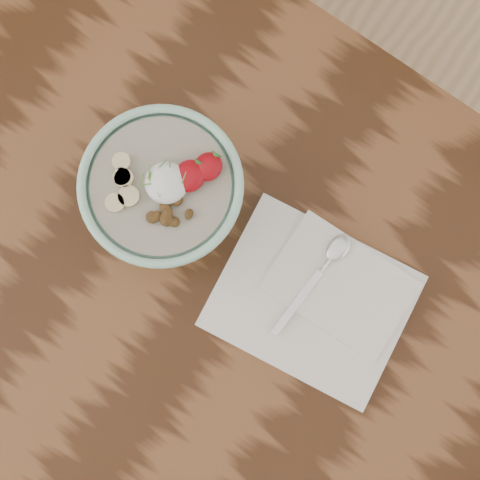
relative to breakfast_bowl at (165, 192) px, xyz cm
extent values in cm
cube|color=#381D0E|center=(12.55, -10.07, -8.82)|extent=(160.00, 90.00, 4.00)
cylinder|color=#A2D9C1|center=(-0.04, -0.04, -6.18)|extent=(8.89, 8.89, 1.27)
torus|color=#A2D9C1|center=(-0.04, -0.04, 4.19)|extent=(20.22, 20.22, 1.16)
cylinder|color=#A69E8A|center=(-0.04, -0.04, 3.56)|extent=(17.15, 17.15, 1.06)
ellipsoid|color=white|center=(0.58, 0.52, 5.09)|extent=(5.20, 5.20, 2.86)
ellipsoid|color=#95060F|center=(3.44, 4.98, 5.01)|extent=(3.37, 3.71, 1.86)
cone|color=#286623|center=(3.44, 6.49, 5.31)|extent=(1.40, 1.03, 1.52)
ellipsoid|color=#95060F|center=(2.33, 2.78, 5.12)|extent=(3.77, 4.15, 2.08)
cone|color=#286623|center=(2.33, 4.48, 5.42)|extent=(1.40, 1.03, 1.52)
cylinder|color=beige|center=(-2.27, -3.33, 4.48)|extent=(2.59, 2.59, 0.70)
cylinder|color=beige|center=(-5.50, -0.44, 4.48)|extent=(2.23, 2.23, 0.70)
cylinder|color=beige|center=(-4.02, -1.91, 4.48)|extent=(2.33, 2.33, 0.70)
cylinder|color=beige|center=(-3.11, -4.95, 4.48)|extent=(2.34, 2.34, 0.70)
cylinder|color=beige|center=(-4.33, -1.91, 4.48)|extent=(2.21, 2.21, 0.70)
ellipsoid|color=brown|center=(2.16, -1.95, 4.63)|extent=(1.71, 1.34, 1.06)
ellipsoid|color=brown|center=(4.89, -0.95, 4.58)|extent=(1.43, 1.67, 0.73)
ellipsoid|color=brown|center=(3.06, -2.98, 4.67)|extent=(2.47, 2.43, 1.33)
ellipsoid|color=brown|center=(1.90, -3.38, 4.54)|extent=(1.29, 1.36, 1.00)
ellipsoid|color=brown|center=(2.54, -0.38, 4.69)|extent=(2.26, 2.15, 0.91)
ellipsoid|color=brown|center=(1.53, -3.80, 4.63)|extent=(2.09, 2.05, 0.82)
ellipsoid|color=brown|center=(2.09, -0.36, 4.59)|extent=(1.82, 1.79, 1.13)
ellipsoid|color=brown|center=(2.81, -2.48, 4.73)|extent=(1.76, 2.12, 1.40)
ellipsoid|color=brown|center=(4.04, -2.69, 4.55)|extent=(1.49, 1.45, 0.96)
cylinder|color=#568A3A|center=(2.10, 2.12, 6.08)|extent=(0.56, 1.47, 0.23)
cylinder|color=#568A3A|center=(-0.95, 1.91, 6.08)|extent=(0.46, 1.57, 0.23)
cylinder|color=#568A3A|center=(0.51, -0.44, 6.08)|extent=(0.73, 1.66, 0.24)
cylinder|color=#568A3A|center=(-1.81, -0.84, 6.08)|extent=(0.71, 1.40, 0.23)
cylinder|color=#568A3A|center=(-1.16, -0.11, 6.08)|extent=(0.80, 1.06, 0.22)
cylinder|color=#568A3A|center=(1.15, -0.53, 6.08)|extent=(0.36, 1.79, 0.24)
cylinder|color=#568A3A|center=(-0.94, -1.03, 6.08)|extent=(1.47, 1.31, 0.24)
cylinder|color=#568A3A|center=(-1.65, 0.33, 6.08)|extent=(1.01, 1.65, 0.24)
cylinder|color=#568A3A|center=(0.00, 2.21, 6.08)|extent=(1.06, 1.15, 0.23)
cylinder|color=#568A3A|center=(1.94, 0.32, 6.08)|extent=(0.28, 1.41, 0.23)
cube|color=white|center=(23.43, 0.05, -6.34)|extent=(27.31, 23.26, 0.95)
cube|color=white|center=(25.34, 3.86, -5.58)|extent=(18.52, 13.01, 0.57)
cube|color=silver|center=(21.91, -1.41, -5.14)|extent=(1.38, 10.42, 0.32)
cylinder|color=silver|center=(22.15, 5.14, -4.98)|extent=(0.73, 2.73, 0.63)
ellipsoid|color=silver|center=(22.25, 7.74, -4.86)|extent=(2.92, 4.25, 0.86)
camera|label=1|loc=(17.29, -7.86, 83.05)|focal=50.00mm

